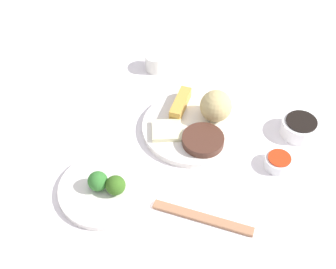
{
  "coord_description": "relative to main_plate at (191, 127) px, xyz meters",
  "views": [
    {
      "loc": [
        -0.28,
        0.72,
        0.82
      ],
      "look_at": [
        0.03,
        0.08,
        0.06
      ],
      "focal_mm": 47.58,
      "sensor_mm": 36.0,
      "label": 1
    }
  ],
  "objects": [
    {
      "name": "broccoli_floret_1",
      "position": [
        0.11,
        0.26,
        0.03
      ],
      "size": [
        0.04,
        0.04,
        0.04
      ],
      "primitive_type": "sphere",
      "color": "#31722C",
      "rests_on": "broccoli_plate"
    },
    {
      "name": "chopsticks_pair",
      "position": [
        -0.13,
        0.23,
        -0.0
      ],
      "size": [
        0.22,
        0.05,
        0.01
      ],
      "primitive_type": "cube",
      "rotation": [
        0.0,
        0.0,
        0.12
      ],
      "color": "#AC7651",
      "rests_on": "tabletop"
    },
    {
      "name": "tabletop",
      "position": [
        -0.0,
        -0.01,
        -0.02
      ],
      "size": [
        2.2,
        2.2,
        0.02
      ],
      "primitive_type": "cube",
      "color": "white",
      "rests_on": "ground"
    },
    {
      "name": "spring_roll",
      "position": [
        0.05,
        -0.04,
        0.02
      ],
      "size": [
        0.04,
        0.11,
        0.03
      ],
      "primitive_type": "cube",
      "rotation": [
        0.0,
        0.0,
        1.7
      ],
      "color": "gold",
      "rests_on": "main_plate"
    },
    {
      "name": "teacup",
      "position": [
        0.19,
        -0.18,
        0.02
      ],
      "size": [
        0.06,
        0.06,
        0.05
      ],
      "primitive_type": "cylinder",
      "color": "silver",
      "rests_on": "tabletop"
    },
    {
      "name": "broccoli_floret_0",
      "position": [
        0.07,
        0.25,
        0.03
      ],
      "size": [
        0.04,
        0.04,
        0.04
      ],
      "primitive_type": "sphere",
      "color": "#35621B",
      "rests_on": "broccoli_plate"
    },
    {
      "name": "soy_sauce_bowl_liquid",
      "position": [
        -0.24,
        -0.1,
        0.03
      ],
      "size": [
        0.08,
        0.08,
        0.0
      ],
      "primitive_type": "cylinder",
      "color": "black",
      "rests_on": "soy_sauce_bowl"
    },
    {
      "name": "sauce_ramekin_sweet_and_sour",
      "position": [
        -0.23,
        0.02,
        0.01
      ],
      "size": [
        0.06,
        0.06,
        0.03
      ],
      "primitive_type": "cylinder",
      "color": "white",
      "rests_on": "tabletop"
    },
    {
      "name": "sauce_ramekin_sweet_and_sour_liquid",
      "position": [
        -0.23,
        0.02,
        0.02
      ],
      "size": [
        0.05,
        0.05,
        0.0
      ],
      "primitive_type": "cylinder",
      "color": "red",
      "rests_on": "sauce_ramekin_sweet_and_sour"
    },
    {
      "name": "soy_sauce_bowl",
      "position": [
        -0.24,
        -0.1,
        0.01
      ],
      "size": [
        0.09,
        0.09,
        0.04
      ],
      "primitive_type": "cylinder",
      "color": "white",
      "rests_on": "tabletop"
    },
    {
      "name": "stir_fry_heap",
      "position": [
        -0.05,
        0.04,
        0.02
      ],
      "size": [
        0.1,
        0.1,
        0.02
      ],
      "primitive_type": "cylinder",
      "color": "#4B2A1F",
      "rests_on": "main_plate"
    },
    {
      "name": "main_plate",
      "position": [
        0.0,
        0.0,
        0.0
      ],
      "size": [
        0.25,
        0.25,
        0.02
      ],
      "primitive_type": "cylinder",
      "color": "white",
      "rests_on": "tabletop"
    },
    {
      "name": "crab_rangoon_wonton",
      "position": [
        0.04,
        0.05,
        0.01
      ],
      "size": [
        0.09,
        0.09,
        0.01
      ],
      "primitive_type": "cube",
      "rotation": [
        0.0,
        0.0,
        0.5
      ],
      "color": "beige",
      "rests_on": "main_plate"
    },
    {
      "name": "broccoli_plate",
      "position": [
        0.09,
        0.25,
        -0.0
      ],
      "size": [
        0.2,
        0.2,
        0.01
      ],
      "primitive_type": "cylinder",
      "color": "white",
      "rests_on": "tabletop"
    },
    {
      "name": "rice_scoop",
      "position": [
        -0.04,
        -0.05,
        0.05
      ],
      "size": [
        0.08,
        0.08,
        0.08
      ],
      "primitive_type": "sphere",
      "color": "tan",
      "rests_on": "main_plate"
    }
  ]
}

